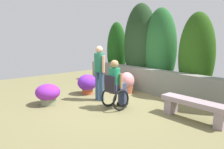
{
  "coord_description": "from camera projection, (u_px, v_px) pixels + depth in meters",
  "views": [
    {
      "loc": [
        4.61,
        -3.9,
        1.9
      ],
      "look_at": [
        -0.03,
        0.06,
        0.85
      ],
      "focal_mm": 34.09,
      "sensor_mm": 36.0,
      "label": 1
    }
  ],
  "objects": [
    {
      "name": "flower_pot_terracotta_by_wall",
      "position": [
        48.0,
        94.0,
        6.09
      ],
      "size": [
        0.7,
        0.7,
        0.6
      ],
      "color": "gray",
      "rests_on": "ground"
    },
    {
      "name": "stone_retaining_wall",
      "position": [
        151.0,
        81.0,
        7.37
      ],
      "size": [
        6.56,
        0.36,
        0.84
      ],
      "primitive_type": "cube",
      "color": "slate",
      "rests_on": "ground"
    },
    {
      "name": "flower_pot_red_accent",
      "position": [
        87.0,
        84.0,
        7.26
      ],
      "size": [
        0.67,
        0.67,
        0.67
      ],
      "color": "#BB4F2C",
      "rests_on": "ground"
    },
    {
      "name": "flower_pot_purple_near",
      "position": [
        127.0,
        83.0,
        7.41
      ],
      "size": [
        0.52,
        0.52,
        0.73
      ],
      "color": "#B65B37",
      "rests_on": "ground"
    },
    {
      "name": "person_in_wheelchair",
      "position": [
        116.0,
        86.0,
        5.73
      ],
      "size": [
        0.53,
        0.66,
        1.33
      ],
      "rotation": [
        0.0,
        0.0,
        0.17
      ],
      "color": "black",
      "rests_on": "ground"
    },
    {
      "name": "hedge_backdrop",
      "position": [
        160.0,
        50.0,
        7.68
      ],
      "size": [
        6.54,
        1.05,
        3.23
      ],
      "color": "#194C14",
      "rests_on": "ground"
    },
    {
      "name": "ground_plane",
      "position": [
        111.0,
        103.0,
        6.27
      ],
      "size": [
        11.84,
        11.84,
        0.0
      ],
      "primitive_type": "plane",
      "color": "olive"
    },
    {
      "name": "person_standing_companion",
      "position": [
        99.0,
        69.0,
        6.42
      ],
      "size": [
        0.49,
        0.3,
        1.67
      ],
      "rotation": [
        0.0,
        0.0,
        -0.15
      ],
      "color": "#365171",
      "rests_on": "ground"
    },
    {
      "name": "stone_bench",
      "position": [
        194.0,
        106.0,
        4.94
      ],
      "size": [
        1.6,
        0.37,
        0.48
      ],
      "rotation": [
        0.0,
        0.0,
        -0.01
      ],
      "color": "gray",
      "rests_on": "ground"
    }
  ]
}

